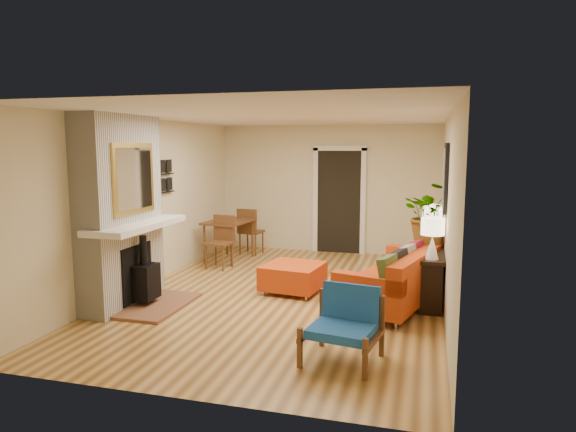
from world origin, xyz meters
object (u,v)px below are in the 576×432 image
at_px(sofa, 400,278).
at_px(ottoman, 293,276).
at_px(lamp_far, 432,218).
at_px(lamp_near, 433,233).
at_px(dining_table, 232,229).
at_px(houseplant, 432,214).
at_px(console_table, 431,258).
at_px(blue_chair, 345,320).

distance_m(sofa, ottoman, 1.61).
bearing_deg(lamp_far, lamp_near, -90.00).
xyz_separation_m(ottoman, lamp_near, (1.99, -0.49, 0.82)).
relative_size(sofa, ottoman, 2.52).
relative_size(dining_table, lamp_far, 3.29).
height_order(lamp_far, houseplant, houseplant).
xyz_separation_m(dining_table, console_table, (3.65, -1.48, -0.04)).
bearing_deg(dining_table, blue_chair, -54.69).
bearing_deg(blue_chair, sofa, 77.48).
distance_m(dining_table, lamp_far, 3.74).
bearing_deg(ottoman, houseplant, 12.87).
height_order(ottoman, lamp_near, lamp_near).
bearing_deg(ottoman, blue_chair, -62.71).
bearing_deg(blue_chair, lamp_near, 63.90).
bearing_deg(lamp_near, houseplant, 90.61).
xyz_separation_m(ottoman, dining_table, (-1.65, 1.73, 0.38)).
bearing_deg(dining_table, lamp_near, -31.29).
distance_m(ottoman, houseplant, 2.25).
bearing_deg(blue_chair, dining_table, 125.31).
xyz_separation_m(sofa, ottoman, (-1.59, 0.20, -0.13)).
bearing_deg(ottoman, dining_table, 133.68).
relative_size(sofa, console_table, 1.26).
bearing_deg(sofa, dining_table, 149.19).
height_order(lamp_near, lamp_far, same).
bearing_deg(houseplant, ottoman, -167.13).
distance_m(blue_chair, lamp_far, 3.42).
bearing_deg(dining_table, console_table, -22.05).
height_order(dining_table, houseplant, houseplant).
bearing_deg(houseplant, dining_table, 160.64).
relative_size(blue_chair, dining_table, 0.46).
height_order(ottoman, lamp_far, lamp_far).
relative_size(dining_table, console_table, 0.96).
distance_m(sofa, lamp_far, 1.47).
height_order(blue_chair, lamp_far, lamp_far).
relative_size(sofa, houseplant, 2.48).
distance_m(console_table, lamp_far, 0.91).
distance_m(ottoman, lamp_near, 2.21).
bearing_deg(houseplant, sofa, -120.80).
relative_size(console_table, lamp_near, 3.43).
height_order(sofa, blue_chair, sofa).
xyz_separation_m(sofa, lamp_near, (0.40, -0.28, 0.69)).
bearing_deg(sofa, ottoman, 172.68).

